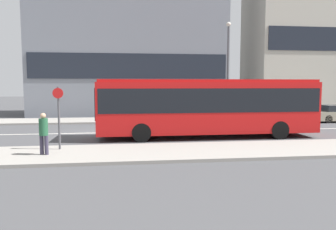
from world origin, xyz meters
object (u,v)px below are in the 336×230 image
Objects in this scene: city_bus at (207,104)px; bus_stop_sign at (59,113)px; pedestrian_near_stop at (44,131)px; parked_car_0 at (273,115)px; street_lamp at (228,61)px.

city_bus is 7.86m from bus_stop_sign.
pedestrian_near_stop is 1.26m from bus_stop_sign.
pedestrian_near_stop is 0.62× the size of bus_stop_sign.
city_bus is 8.70m from pedestrian_near_stop.
city_bus is 2.89× the size of parked_car_0.
city_bus is at bearing 45.37° from pedestrian_near_stop.
bus_stop_sign is (-7.21, -3.13, -0.13)m from city_bus.
parked_car_0 is at bearing 51.46° from pedestrian_near_stop.
pedestrian_near_stop is at bearing -133.83° from street_lamp.
city_bus is at bearing -139.08° from parked_car_0.
parked_car_0 is 2.48× the size of pedestrian_near_stop.
pedestrian_near_stop reaches higher than parked_car_0.
street_lamp is (-2.98, 1.79, 4.04)m from parked_car_0.
bus_stop_sign is at bearing -135.46° from street_lamp.
city_bus reaches higher than parked_car_0.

